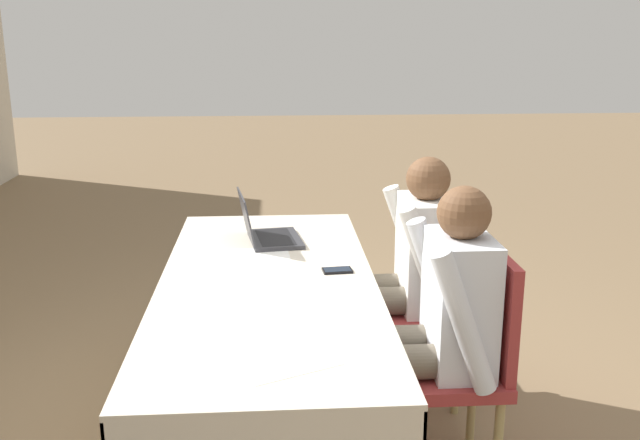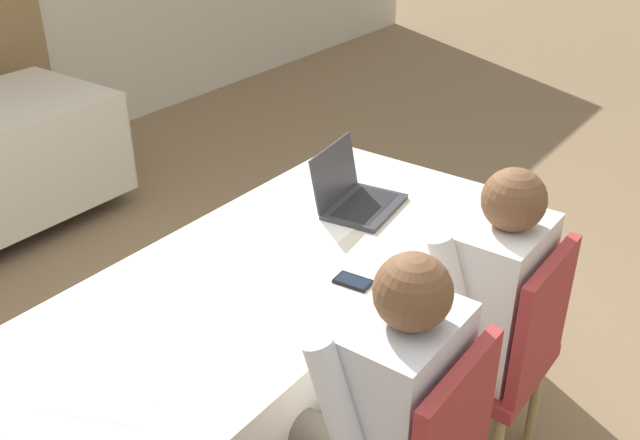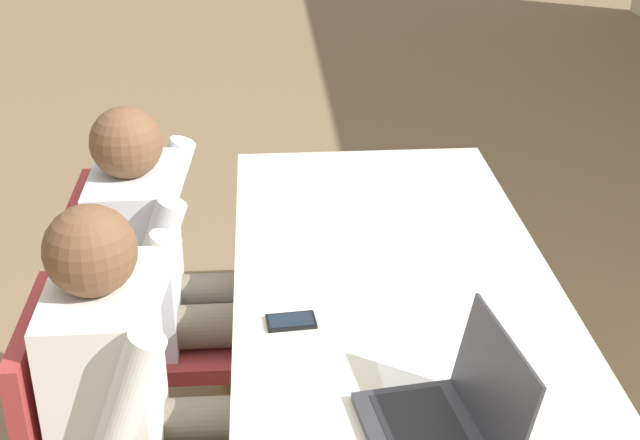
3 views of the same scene
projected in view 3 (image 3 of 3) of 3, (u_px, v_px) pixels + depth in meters
conference_table_near at (400, 352)px, 2.42m from camera, size 2.10×0.89×0.72m
laptop at (446, 422)px, 1.84m from camera, size 0.38×0.33×0.24m
cell_phone at (291, 321)px, 2.26m from camera, size 0.08×0.13×0.01m
paper_beside_laptop at (456, 320)px, 2.27m from camera, size 0.22×0.30×0.00m
paper_centre_table at (351, 184)px, 3.02m from camera, size 0.31×0.36×0.00m
paper_left_edge at (445, 377)px, 2.06m from camera, size 0.23×0.31×0.00m
chair_near_left at (136, 318)px, 2.67m from camera, size 0.44×0.44×0.91m
person_checkered_shirt at (167, 271)px, 2.61m from camera, size 0.50×0.52×1.17m
person_white_shirt at (144, 403)px, 2.06m from camera, size 0.50×0.52×1.17m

